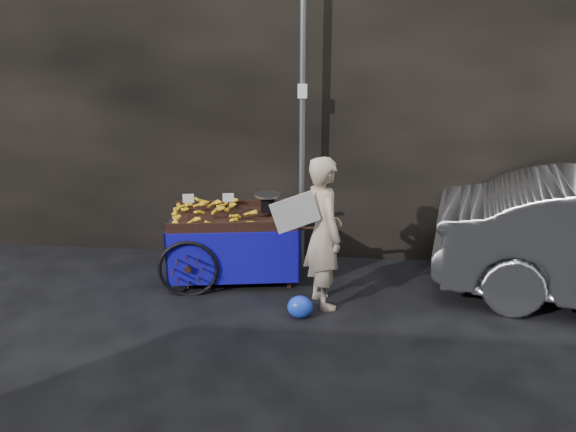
# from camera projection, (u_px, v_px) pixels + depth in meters

# --- Properties ---
(ground) EXTENTS (80.00, 80.00, 0.00)m
(ground) POSITION_uv_depth(u_px,v_px,m) (268.00, 305.00, 6.73)
(ground) COLOR black
(ground) RESTS_ON ground
(building_wall) EXTENTS (13.50, 2.00, 5.00)m
(building_wall) POSITION_uv_depth(u_px,v_px,m) (316.00, 75.00, 8.36)
(building_wall) COLOR black
(building_wall) RESTS_ON ground
(street_pole) EXTENTS (0.12, 0.10, 4.00)m
(street_pole) POSITION_uv_depth(u_px,v_px,m) (302.00, 121.00, 7.30)
(street_pole) COLOR slate
(street_pole) RESTS_ON ground
(banana_cart) EXTENTS (2.36, 1.36, 1.21)m
(banana_cart) POSITION_uv_depth(u_px,v_px,m) (229.00, 223.00, 7.29)
(banana_cart) COLOR black
(banana_cart) RESTS_ON ground
(vendor) EXTENTS (0.94, 0.78, 1.81)m
(vendor) POSITION_uv_depth(u_px,v_px,m) (324.00, 233.00, 6.48)
(vendor) COLOR tan
(vendor) RESTS_ON ground
(plastic_bag) EXTENTS (0.29, 0.23, 0.26)m
(plastic_bag) POSITION_uv_depth(u_px,v_px,m) (300.00, 307.00, 6.40)
(plastic_bag) COLOR blue
(plastic_bag) RESTS_ON ground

